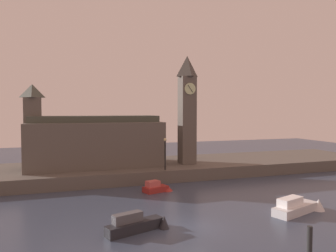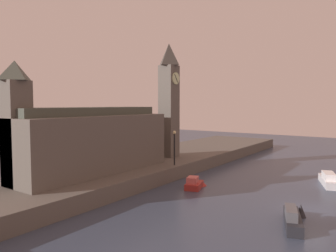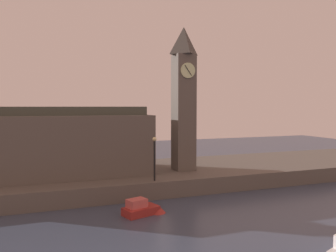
{
  "view_description": "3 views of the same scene",
  "coord_description": "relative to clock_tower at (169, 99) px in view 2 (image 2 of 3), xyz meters",
  "views": [
    {
      "loc": [
        -9.21,
        -21.7,
        8.6
      ],
      "look_at": [
        3.83,
        17.37,
        6.6
      ],
      "focal_mm": 34.73,
      "sensor_mm": 36.0,
      "label": 1
    },
    {
      "loc": [
        -26.41,
        -4.96,
        8.23
      ],
      "look_at": [
        1.41,
        14.79,
        5.88
      ],
      "focal_mm": 34.38,
      "sensor_mm": 36.0,
      "label": 2
    },
    {
      "loc": [
        -6.11,
        -12.24,
        7.92
      ],
      "look_at": [
        3.94,
        15.05,
        6.19
      ],
      "focal_mm": 35.52,
      "sensor_mm": 36.0,
      "label": 3
    }
  ],
  "objects": [
    {
      "name": "ground_plane",
      "position": [
        -6.91,
        -18.54,
        -8.87
      ],
      "size": [
        120.0,
        120.0,
        0.0
      ],
      "primitive_type": "plane",
      "color": "#384256"
    },
    {
      "name": "far_embankment",
      "position": [
        -6.91,
        1.46,
        -8.12
      ],
      "size": [
        70.0,
        12.0,
        1.5
      ],
      "primitive_type": "cube",
      "color": "#5B544C",
      "rests_on": "ground"
    },
    {
      "name": "clock_tower",
      "position": [
        0.0,
        0.0,
        0.0
      ],
      "size": [
        2.17,
        2.22,
        14.28
      ],
      "color": "#5B544C",
      "rests_on": "far_embankment"
    },
    {
      "name": "parliament_hall",
      "position": [
        -12.24,
        1.66,
        -4.22
      ],
      "size": [
        16.69,
        6.99,
        10.21
      ],
      "color": "#5B544C",
      "rests_on": "far_embankment"
    },
    {
      "name": "streetlamp",
      "position": [
        -4.31,
        -3.78,
        -5.0
      ],
      "size": [
        0.36,
        0.36,
        3.79
      ],
      "color": "black",
      "rests_on": "far_embankment"
    },
    {
      "name": "boat_ferry_white",
      "position": [
        2.91,
        -18.28,
        -8.38
      ],
      "size": [
        5.68,
        2.88,
        1.58
      ],
      "color": "silver",
      "rests_on": "ground"
    },
    {
      "name": "boat_dinghy_red",
      "position": [
        -6.37,
        -7.7,
        -8.45
      ],
      "size": [
        3.48,
        2.09,
        1.19
      ],
      "color": "maroon",
      "rests_on": "ground"
    },
    {
      "name": "boat_barge_dark",
      "position": [
        -10.93,
        -18.13,
        -8.36
      ],
      "size": [
        4.94,
        2.31,
        1.54
      ],
      "color": "#232328",
      "rests_on": "ground"
    }
  ]
}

